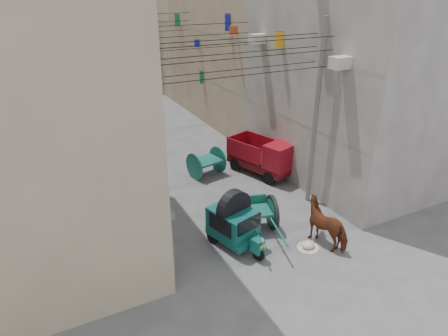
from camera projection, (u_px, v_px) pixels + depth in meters
ground at (334, 313)px, 12.13m from camera, size 140.00×140.00×0.00m
building_row_right at (175, 12)px, 40.28m from camera, size 8.00×62.00×14.00m
end_cap_building at (56, 1)px, 62.77m from camera, size 22.00×10.00×13.00m
shutters_left at (119, 166)px, 18.29m from camera, size 0.18×14.40×2.88m
signboards at (133, 71)px, 28.20m from camera, size 8.22×40.52×5.67m
ac_units at (299, 27)px, 16.69m from camera, size 0.70×6.55×3.35m
utility_poles at (153, 76)px, 24.19m from camera, size 7.40×22.20×8.00m
overhead_cables at (164, 32)px, 20.92m from camera, size 7.40×22.52×1.12m
auto_rickshaw at (234, 221)px, 14.89m from camera, size 1.85×2.59×1.76m
tonga_cart at (256, 213)px, 15.95m from camera, size 1.94×3.36×1.43m
mini_truck at (267, 159)px, 20.39m from camera, size 2.56×3.81×1.97m
second_cart at (206, 162)px, 20.52m from camera, size 1.83×1.69×1.40m
feed_sack at (308, 245)px, 15.08m from camera, size 0.52×0.42×0.26m
horse at (328, 224)px, 15.09m from camera, size 1.41×2.18×1.70m
distant_car_white at (97, 109)px, 29.45m from camera, size 2.18×3.90×1.25m
distant_car_grey at (128, 87)px, 35.83m from camera, size 2.05×3.69×1.15m
distant_car_green at (82, 72)px, 41.56m from camera, size 3.14×4.74×1.27m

